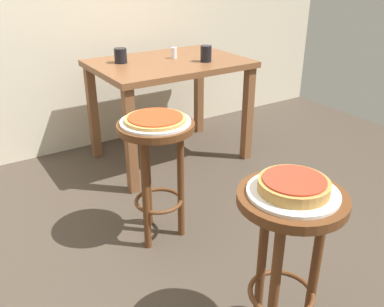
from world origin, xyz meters
TOP-DOWN VIEW (x-y plane):
  - ground_plane at (0.00, 0.00)m, footprint 6.00×6.00m
  - stool_foreground at (0.61, -0.59)m, footprint 0.38×0.38m
  - serving_plate_foreground at (0.61, -0.59)m, footprint 0.31×0.31m
  - pizza_foreground at (0.61, -0.59)m, footprint 0.24×0.24m
  - stool_middle at (0.54, 0.25)m, footprint 0.38×0.38m
  - serving_plate_middle at (0.54, 0.25)m, footprint 0.34×0.34m
  - pizza_middle at (0.54, 0.25)m, footprint 0.30×0.30m
  - dining_table at (1.09, 1.06)m, footprint 1.02×0.73m
  - cup_near_edge at (1.28, 0.91)m, footprint 0.07×0.07m
  - cup_far_edge at (0.79, 1.18)m, footprint 0.08×0.08m
  - condiment_shaker at (1.16, 1.11)m, footprint 0.04×0.04m

SIDE VIEW (x-z plane):
  - ground_plane at x=0.00m, z-range 0.00..0.00m
  - stool_foreground at x=0.61m, z-range 0.15..0.80m
  - stool_middle at x=0.54m, z-range 0.15..0.80m
  - dining_table at x=1.09m, z-range 0.25..0.97m
  - serving_plate_foreground at x=0.61m, z-range 0.65..0.66m
  - serving_plate_middle at x=0.54m, z-range 0.65..0.66m
  - pizza_middle at x=0.54m, z-range 0.66..0.68m
  - pizza_foreground at x=0.61m, z-range 0.66..0.70m
  - condiment_shaker at x=1.16m, z-range 0.72..0.80m
  - cup_far_edge at x=0.79m, z-range 0.72..0.82m
  - cup_near_edge at x=1.28m, z-range 0.72..0.83m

